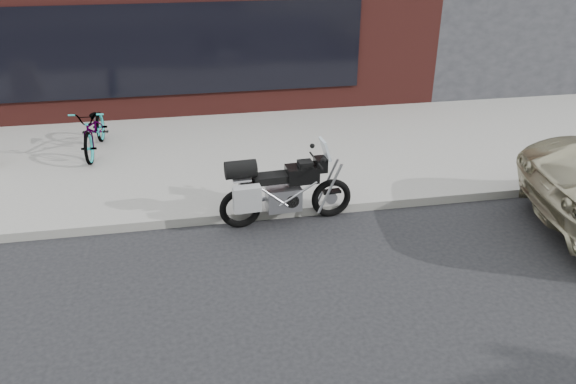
% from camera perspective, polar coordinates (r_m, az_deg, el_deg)
% --- Properties ---
extents(near_sidewalk, '(44.00, 6.00, 0.15)m').
position_cam_1_polar(near_sidewalk, '(11.64, -4.68, 4.55)').
color(near_sidewalk, gray).
rests_on(near_sidewalk, ground).
extents(motorcycle, '(2.13, 0.77, 1.34)m').
position_cam_1_polar(motorcycle, '(8.62, -1.02, 0.20)').
color(motorcycle, black).
rests_on(motorcycle, ground).
extents(bicycle_front, '(0.73, 1.85, 0.95)m').
position_cam_1_polar(bicycle_front, '(11.63, -19.08, 6.05)').
color(bicycle_front, gray).
rests_on(bicycle_front, near_sidewalk).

